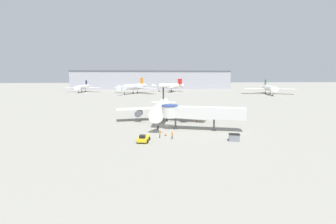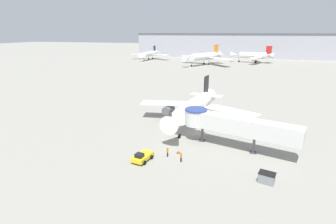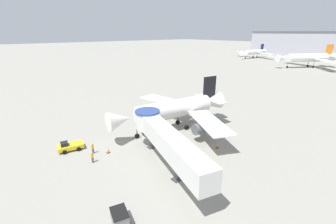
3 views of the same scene
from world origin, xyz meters
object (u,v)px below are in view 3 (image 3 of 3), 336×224
at_px(background_jet_navy_tail, 254,52).
at_px(background_jet_orange_tail, 309,58).
at_px(jet_bridge, 164,136).
at_px(main_airplane, 177,109).
at_px(traffic_cone_starboard_wing, 217,146).
at_px(service_container_gray, 120,218).
at_px(traffic_cone_near_nose, 108,151).
at_px(pushback_tug_yellow, 70,146).
at_px(ground_crew_marshaller, 93,148).
at_px(ground_crew_wing_walker, 92,157).

relative_size(background_jet_navy_tail, background_jet_orange_tail, 0.90).
bearing_deg(jet_bridge, main_airplane, 145.59).
height_order(main_airplane, traffic_cone_starboard_wing, main_airplane).
relative_size(jet_bridge, background_jet_orange_tail, 0.60).
bearing_deg(service_container_gray, traffic_cone_near_nose, 158.33).
distance_m(pushback_tug_yellow, background_jet_orange_tail, 127.14).
distance_m(ground_crew_marshaller, background_jet_orange_tail, 125.05).
bearing_deg(background_jet_orange_tail, background_jet_navy_tail, -175.96).
bearing_deg(jet_bridge, background_jet_navy_tail, 131.45).
distance_m(pushback_tug_yellow, traffic_cone_near_nose, 6.48).
bearing_deg(main_airplane, background_jet_orange_tail, 106.24).
height_order(ground_crew_marshaller, ground_crew_wing_walker, ground_crew_marshaller).
bearing_deg(background_jet_orange_tail, ground_crew_marshaller, -54.56).
height_order(service_container_gray, background_jet_orange_tail, background_jet_orange_tail).
xyz_separation_m(pushback_tug_yellow, ground_crew_marshaller, (3.48, 2.41, 0.31)).
bearing_deg(ground_crew_marshaller, background_jet_navy_tail, -141.93).
xyz_separation_m(jet_bridge, background_jet_orange_tail, (-22.50, 117.60, 0.80)).
bearing_deg(ground_crew_wing_walker, traffic_cone_starboard_wing, 179.88).
xyz_separation_m(pushback_tug_yellow, background_jet_navy_tail, (-52.45, 147.06, 3.52)).
relative_size(jet_bridge, traffic_cone_near_nose, 24.25).
bearing_deg(pushback_tug_yellow, traffic_cone_starboard_wing, 62.24).
height_order(traffic_cone_starboard_wing, traffic_cone_near_nose, traffic_cone_starboard_wing).
bearing_deg(pushback_tug_yellow, service_container_gray, 7.40).
xyz_separation_m(jet_bridge, pushback_tug_yellow, (-12.91, -9.11, -3.66)).
relative_size(ground_crew_marshaller, background_jet_navy_tail, 0.06).
xyz_separation_m(service_container_gray, ground_crew_marshaller, (-15.06, 3.56, 0.27)).
distance_m(traffic_cone_near_nose, ground_crew_wing_walker, 3.27).
relative_size(service_container_gray, traffic_cone_near_nose, 3.02).
bearing_deg(background_jet_orange_tail, traffic_cone_near_nose, -53.84).
relative_size(traffic_cone_near_nose, background_jet_orange_tail, 0.02).
bearing_deg(background_jet_navy_tail, traffic_cone_near_nose, -65.11).
xyz_separation_m(pushback_tug_yellow, traffic_cone_near_nose, (4.84, 4.29, -0.30)).
distance_m(jet_bridge, traffic_cone_near_nose, 10.20).
bearing_deg(jet_bridge, service_container_gray, -45.16).
bearing_deg(jet_bridge, traffic_cone_near_nose, -133.07).
relative_size(pushback_tug_yellow, background_jet_orange_tail, 0.12).
bearing_deg(main_airplane, traffic_cone_starboard_wing, 7.49).
bearing_deg(ground_crew_wing_walker, service_container_gray, 106.20).
bearing_deg(traffic_cone_starboard_wing, ground_crew_wing_walker, -117.36).
xyz_separation_m(jet_bridge, traffic_cone_starboard_wing, (2.16, 9.70, -3.95)).
bearing_deg(pushback_tug_yellow, background_jet_orange_tail, 105.28).
xyz_separation_m(main_airplane, background_jet_navy_tail, (-57.20, 128.04, 0.15)).
xyz_separation_m(traffic_cone_starboard_wing, ground_crew_wing_walker, (-9.06, -17.51, 0.59)).
bearing_deg(ground_crew_wing_walker, background_jet_orange_tail, -145.67).
relative_size(ground_crew_wing_walker, background_jet_navy_tail, 0.06).
height_order(service_container_gray, ground_crew_marshaller, ground_crew_marshaller).
relative_size(main_airplane, pushback_tug_yellow, 6.53).
bearing_deg(background_jet_orange_tail, jet_bridge, -49.73).
relative_size(main_airplane, service_container_gray, 10.96).
bearing_deg(ground_crew_wing_walker, jet_bridge, 165.80).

